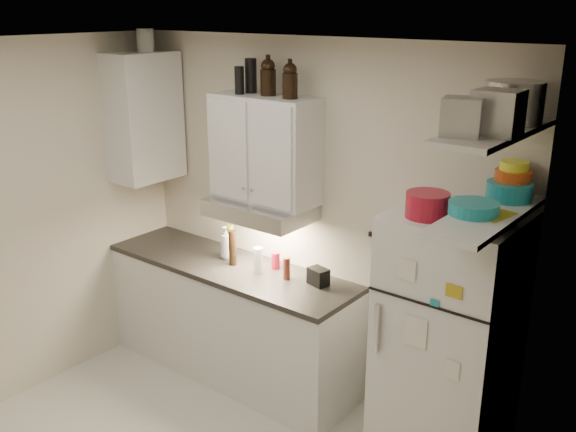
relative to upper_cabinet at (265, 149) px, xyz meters
The scene contains 34 objects.
ceiling 1.58m from the upper_cabinet, 77.33° to the right, with size 3.20×3.00×0.02m, color silver.
back_wall 0.63m from the upper_cabinet, 30.26° to the left, with size 3.20×0.02×2.60m, color beige.
right_wall 2.39m from the upper_cabinet, 34.95° to the right, with size 0.02×3.00×2.60m, color beige.
base_cabinet 1.41m from the upper_cabinet, 151.63° to the right, with size 2.10×0.60×0.88m, color silver.
countertop 0.97m from the upper_cabinet, 151.63° to the right, with size 2.10×0.62×0.04m, color #292623.
upper_cabinet is the anchor object (origin of this frame).
side_cabinet 1.15m from the upper_cabinet, behind, with size 0.33×0.55×1.00m, color silver.
range_hood 0.44m from the upper_cabinet, 90.00° to the right, with size 0.76×0.46×0.12m, color silver.
fridge 1.84m from the upper_cabinet, ahead, with size 0.70×0.68×1.70m, color silver.
shelf_hi 1.82m from the upper_cabinet, 10.05° to the right, with size 0.30×0.95×0.03m, color silver.
shelf_lo 1.78m from the upper_cabinet, 10.05° to the right, with size 0.30×0.95×0.03m, color silver.
knife_strip 1.13m from the upper_cabinet, ahead, with size 0.42×0.02×0.03m, color black.
dutch_oven 1.47m from the upper_cabinet, 13.26° to the right, with size 0.24×0.24×0.14m, color #A31327.
book_stack 1.80m from the upper_cabinet, ahead, with size 0.18×0.23×0.08m, color #B79A16.
spice_jar 1.69m from the upper_cabinet, ahead, with size 0.05×0.05×0.09m, color silver.
stock_pot 1.82m from the upper_cabinet, ahead, with size 0.30×0.30×0.21m, color silver.
tin_a 1.93m from the upper_cabinet, 14.00° to the right, with size 0.21×0.19×0.21m, color #AAAAAD.
tin_b 1.84m from the upper_cabinet, 18.80° to the right, with size 0.18×0.18×0.18m, color #AAAAAD.
bowl_teal 1.75m from the upper_cabinet, ahead, with size 0.25×0.25×0.10m, color teal.
bowl_orange 1.75m from the upper_cabinet, ahead, with size 0.20×0.20×0.06m, color #D24813.
bowl_yellow 1.75m from the upper_cabinet, ahead, with size 0.16×0.16×0.05m, color yellow.
plates 1.74m from the upper_cabinet, 11.87° to the right, with size 0.26×0.26×0.06m, color teal.
growler_a 0.50m from the upper_cabinet, 32.56° to the left, with size 0.11×0.11×0.25m, color black, non-canonical shape.
growler_b 0.55m from the upper_cabinet, ahead, with size 0.10×0.10×0.24m, color black, non-canonical shape.
thermos_a 0.52m from the upper_cabinet, 163.77° to the left, with size 0.08×0.08×0.24m, color black.
thermos_b 0.51m from the upper_cabinet, 161.34° to the right, with size 0.07×0.07×0.19m, color black.
side_jar 1.33m from the upper_cabinet, behind, with size 0.13×0.13×0.17m, color silver.
soap_bottle 0.83m from the upper_cabinet, behind, with size 0.12×0.12×0.30m, color silver.
pepper_mill 0.87m from the upper_cabinet, 17.21° to the right, with size 0.05×0.05×0.16m, color maroon.
oil_bottle 0.84m from the upper_cabinet, behind, with size 0.05×0.05×0.28m, color #556A1A.
vinegar_bottle 0.81m from the upper_cabinet, 151.56° to the right, with size 0.06×0.06×0.27m, color black.
clear_bottle 0.82m from the upper_cabinet, 77.88° to the right, with size 0.07×0.07×0.20m, color silver.
red_jar 0.84m from the upper_cabinet, 15.65° to the left, with size 0.06×0.06×0.13m, color #A31327.
caddy 0.98m from the upper_cabinet, ahead, with size 0.14×0.10×0.12m, color black.
Camera 1 is at (2.58, -2.06, 2.80)m, focal length 40.00 mm.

